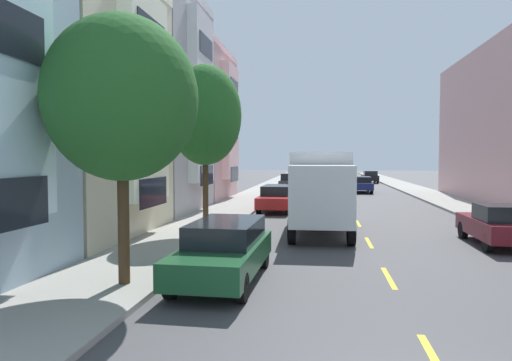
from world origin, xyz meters
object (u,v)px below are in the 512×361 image
at_px(street_tree_nearest, 122,99).
at_px(parked_pickup_charcoal, 292,183).
at_px(parked_wagon_forest, 224,249).
at_px(parked_hatchback_black, 370,177).
at_px(parked_wagon_red, 277,197).
at_px(moving_navy_sedan, 361,184).
at_px(street_tree_second, 205,115).
at_px(delivery_box_truck, 320,187).
at_px(parked_hatchback_burgundy, 498,225).

xyz_separation_m(street_tree_nearest, parked_pickup_charcoal, (2.07, 31.11, -3.68)).
bearing_deg(parked_pickup_charcoal, parked_wagon_forest, -89.76).
xyz_separation_m(parked_hatchback_black, parked_wagon_red, (-8.56, -31.48, 0.05)).
bearing_deg(moving_navy_sedan, parked_pickup_charcoal, -172.41).
relative_size(street_tree_nearest, moving_navy_sedan, 1.40).
distance_m(street_tree_nearest, parked_wagon_red, 16.95).
bearing_deg(parked_hatchback_black, street_tree_nearest, -102.51).
bearing_deg(parked_wagon_red, street_tree_second, -103.45).
bearing_deg(street_tree_nearest, parked_pickup_charcoal, 86.19).
distance_m(parked_wagon_red, parked_pickup_charcoal, 14.69).
height_order(delivery_box_truck, moving_navy_sedan, delivery_box_truck).
xyz_separation_m(parked_wagon_forest, parked_wagon_red, (-0.14, 15.30, 0.00)).
bearing_deg(parked_wagon_forest, parked_pickup_charcoal, 90.24).
distance_m(street_tree_nearest, parked_wagon_forest, 4.45).
bearing_deg(parked_wagon_red, parked_pickup_charcoal, 89.96).
height_order(parked_wagon_red, moving_navy_sedan, parked_wagon_red).
xyz_separation_m(street_tree_second, parked_hatchback_burgundy, (10.87, -0.84, -4.08)).
distance_m(street_tree_nearest, parked_pickup_charcoal, 31.39).
distance_m(parked_hatchback_burgundy, parked_wagon_red, 12.93).
distance_m(delivery_box_truck, parked_hatchback_black, 38.97).
bearing_deg(street_tree_second, street_tree_nearest, -90.00).
height_order(street_tree_second, parked_wagon_forest, street_tree_second).
distance_m(street_tree_second, parked_wagon_forest, 8.11).
relative_size(parked_hatchback_black, parked_wagon_forest, 0.85).
height_order(parked_hatchback_black, parked_hatchback_burgundy, same).
relative_size(parked_hatchback_burgundy, parked_wagon_forest, 0.84).
distance_m(parked_hatchback_black, moving_navy_sedan, 16.16).
xyz_separation_m(parked_hatchback_black, parked_hatchback_burgundy, (0.24, -40.94, 0.00)).
xyz_separation_m(parked_hatchback_black, parked_wagon_forest, (-8.43, -46.79, 0.05)).
relative_size(street_tree_nearest, parked_pickup_charcoal, 1.18).
distance_m(street_tree_second, moving_navy_sedan, 25.81).
relative_size(delivery_box_truck, parked_wagon_forest, 1.61).
bearing_deg(parked_wagon_red, parked_hatchback_burgundy, -47.05).
height_order(parked_hatchback_black, parked_wagon_red, same).
relative_size(delivery_box_truck, parked_hatchback_burgundy, 1.91).
xyz_separation_m(delivery_box_truck, parked_pickup_charcoal, (-2.53, 21.69, -1.07)).
bearing_deg(parked_hatchback_black, parked_wagon_forest, -100.21).
relative_size(street_tree_second, parked_wagon_red, 1.42).
height_order(street_tree_nearest, parked_wagon_forest, street_tree_nearest).
distance_m(parked_hatchback_burgundy, parked_wagon_forest, 10.46).
distance_m(delivery_box_truck, parked_pickup_charcoal, 21.87).
xyz_separation_m(street_tree_nearest, parked_wagon_forest, (2.20, 1.11, -3.71)).
bearing_deg(moving_navy_sedan, street_tree_second, -108.77).
relative_size(street_tree_nearest, delivery_box_truck, 0.83).
height_order(street_tree_second, parked_hatchback_black, street_tree_second).
distance_m(street_tree_nearest, moving_navy_sedan, 33.17).
distance_m(parked_wagon_red, moving_navy_sedan, 16.68).
bearing_deg(parked_hatchback_burgundy, moving_navy_sedan, 96.10).
relative_size(street_tree_nearest, parked_hatchback_black, 1.57).
bearing_deg(parked_hatchback_black, delivery_box_truck, -98.91).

